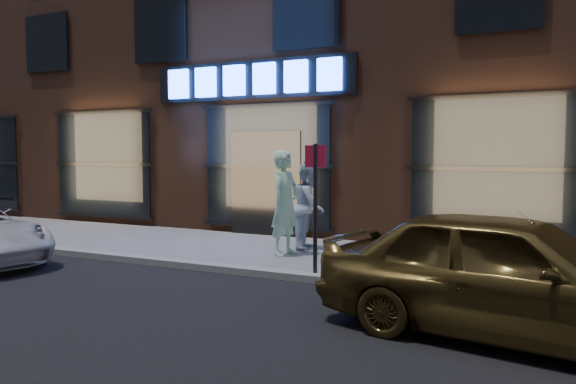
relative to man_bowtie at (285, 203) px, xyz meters
name	(u,v)px	position (x,y,z in m)	size (l,w,h in m)	color
ground	(157,265)	(-1.53, -1.85, -0.98)	(90.00, 90.00, 0.00)	slate
curb	(157,262)	(-1.53, -1.85, -0.92)	(60.00, 0.25, 0.12)	gray
storefront_building	(331,42)	(-1.53, 6.14, 4.17)	(30.20, 8.28, 10.30)	#54301E
man_bowtie	(285,203)	(0.00, 0.00, 0.00)	(0.71, 0.47, 1.96)	#AFE6B9
man_cap	(309,206)	(0.15, 0.80, -0.12)	(0.83, 0.65, 1.71)	silver
gold_sedan	(510,275)	(4.18, -3.31, -0.31)	(1.58, 3.93, 1.34)	brown
sign_post	(315,198)	(1.36, -1.74, 0.25)	(0.33, 0.06, 2.04)	#262628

